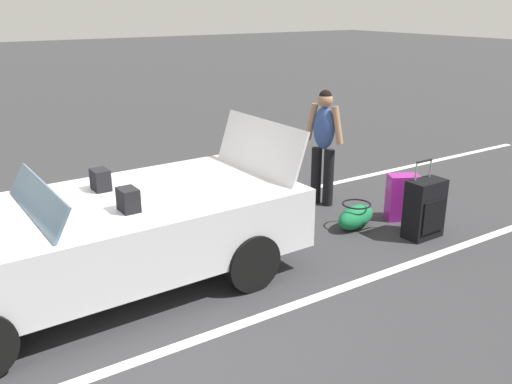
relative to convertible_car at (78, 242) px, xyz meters
name	(u,v)px	position (x,y,z in m)	size (l,w,h in m)	color
ground_plane	(103,290)	(-0.20, -0.01, -0.59)	(80.00, 80.00, 0.00)	#333335
lot_line_near	(66,243)	(-0.20, -1.40, -0.59)	(18.00, 0.12, 0.01)	silver
lot_line_mid	(154,355)	(-0.20, 1.30, -0.59)	(18.00, 0.12, 0.01)	silver
convertible_car	(78,242)	(0.00, 0.00, 0.00)	(4.19, 1.92, 1.53)	silver
suitcase_large_black	(425,209)	(-4.00, 0.84, -0.22)	(0.49, 0.31, 0.98)	black
suitcase_medium_bright	(402,197)	(-4.22, 0.27, -0.28)	(0.47, 0.40, 0.62)	#991E8C
duffel_bag	(356,217)	(-3.49, 0.18, -0.43)	(0.69, 0.44, 0.34)	#19723F
traveler_person	(324,141)	(-3.71, -0.78, 0.34)	(0.32, 0.59, 1.65)	black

